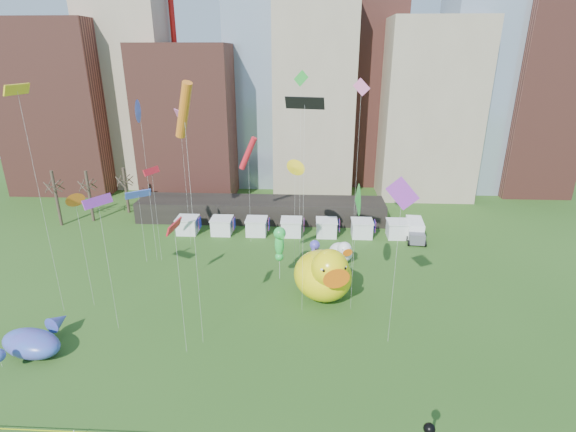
# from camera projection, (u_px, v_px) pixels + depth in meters

# --- Properties ---
(skyline) EXTENTS (101.00, 23.00, 68.00)m
(skyline) POSITION_uv_depth(u_px,v_px,m) (305.00, 71.00, 77.97)
(skyline) COLOR brown
(skyline) RESTS_ON ground
(pavilion) EXTENTS (38.00, 6.00, 3.20)m
(pavilion) POSITION_uv_depth(u_px,v_px,m) (261.00, 210.00, 67.46)
(pavilion) COLOR black
(pavilion) RESTS_ON ground
(vendor_tents) EXTENTS (33.24, 2.80, 2.40)m
(vendor_tents) POSITION_uv_depth(u_px,v_px,m) (291.00, 228.00, 61.79)
(vendor_tents) COLOR white
(vendor_tents) RESTS_ON ground
(bare_trees) EXTENTS (8.44, 6.44, 8.50)m
(bare_trees) POSITION_uv_depth(u_px,v_px,m) (90.00, 195.00, 66.47)
(bare_trees) COLOR #382B21
(bare_trees) RESTS_ON ground
(big_duck) EXTENTS (7.74, 9.02, 6.39)m
(big_duck) POSITION_uv_depth(u_px,v_px,m) (324.00, 274.00, 45.09)
(big_duck) COLOR yellow
(big_duck) RESTS_ON ground
(small_duck) EXTENTS (3.80, 4.28, 3.00)m
(small_duck) POSITION_uv_depth(u_px,v_px,m) (341.00, 252.00, 53.69)
(small_duck) COLOR white
(small_duck) RESTS_ON ground
(seahorse_green) EXTENTS (1.78, 1.99, 6.48)m
(seahorse_green) POSITION_uv_depth(u_px,v_px,m) (279.00, 241.00, 48.30)
(seahorse_green) COLOR silver
(seahorse_green) RESTS_ON ground
(seahorse_purple) EXTENTS (1.34, 1.57, 5.05)m
(seahorse_purple) POSITION_uv_depth(u_px,v_px,m) (315.00, 252.00, 48.44)
(seahorse_purple) COLOR silver
(seahorse_purple) RESTS_ON ground
(whale_inflatable) EXTENTS (6.37, 7.32, 2.53)m
(whale_inflatable) POSITION_uv_depth(u_px,v_px,m) (33.00, 341.00, 37.34)
(whale_inflatable) COLOR #543DA7
(whale_inflatable) RESTS_ON ground
(box_truck) EXTENTS (2.77, 5.99, 2.47)m
(box_truck) POSITION_uv_depth(u_px,v_px,m) (415.00, 230.00, 60.66)
(box_truck) COLOR white
(box_truck) RESTS_ON ground
(kite_0) EXTENTS (2.71, 1.44, 14.65)m
(kite_0) POSITION_uv_depth(u_px,v_px,m) (248.00, 153.00, 55.46)
(kite_0) COLOR silver
(kite_0) RESTS_ON ground
(kite_1) EXTENTS (1.80, 0.40, 22.11)m
(kite_1) POSITION_uv_depth(u_px,v_px,m) (361.00, 98.00, 45.02)
(kite_1) COLOR silver
(kite_1) RESTS_ON ground
(kite_3) EXTENTS (1.61, 0.75, 22.81)m
(kite_3) POSITION_uv_depth(u_px,v_px,m) (301.00, 90.00, 46.90)
(kite_3) COLOR silver
(kite_3) RESTS_ON ground
(kite_4) EXTENTS (0.67, 2.93, 22.08)m
(kite_4) POSITION_uv_depth(u_px,v_px,m) (17.00, 92.00, 36.31)
(kite_4) COLOR silver
(kite_4) RESTS_ON ground
(kite_5) EXTENTS (0.83, 2.54, 19.69)m
(kite_5) POSITION_uv_depth(u_px,v_px,m) (140.00, 111.00, 48.14)
(kite_5) COLOR silver
(kite_5) RESTS_ON ground
(kite_6) EXTENTS (0.87, 1.10, 12.15)m
(kite_6) POSITION_uv_depth(u_px,v_px,m) (75.00, 200.00, 40.77)
(kite_6) COLOR silver
(kite_6) RESTS_ON ground
(kite_7) EXTENTS (1.68, 2.50, 13.13)m
(kite_7) POSITION_uv_depth(u_px,v_px,m) (98.00, 202.00, 36.65)
(kite_7) COLOR silver
(kite_7) RESTS_ON ground
(kite_8) EXTENTS (1.27, 2.41, 11.98)m
(kite_8) POSITION_uv_depth(u_px,v_px,m) (152.00, 172.00, 50.44)
(kite_8) COLOR silver
(kite_8) RESTS_ON ground
(kite_9) EXTENTS (2.20, 3.17, 17.99)m
(kite_9) POSITION_uv_depth(u_px,v_px,m) (180.00, 115.00, 52.92)
(kite_9) COLOR silver
(kite_9) RESTS_ON ground
(kite_10) EXTENTS (3.43, 1.31, 21.03)m
(kite_10) POSITION_uv_depth(u_px,v_px,m) (305.00, 104.00, 36.80)
(kite_10) COLOR silver
(kite_10) RESTS_ON ground
(kite_11) EXTENTS (0.44, 2.89, 13.19)m
(kite_11) POSITION_uv_depth(u_px,v_px,m) (357.00, 200.00, 40.12)
(kite_11) COLOR silver
(kite_11) RESTS_ON ground
(kite_12) EXTENTS (1.55, 1.32, 13.29)m
(kite_12) POSITION_uv_depth(u_px,v_px,m) (295.00, 168.00, 48.75)
(kite_12) COLOR silver
(kite_12) RESTS_ON ground
(kite_13) EXTENTS (2.64, 2.15, 9.37)m
(kite_13) POSITION_uv_depth(u_px,v_px,m) (138.00, 194.00, 50.96)
(kite_13) COLOR silver
(kite_13) RESTS_ON ground
(kite_14) EXTENTS (2.25, 2.39, 22.70)m
(kite_14) POSITION_uv_depth(u_px,v_px,m) (184.00, 111.00, 31.85)
(kite_14) COLOR silver
(kite_14) RESTS_ON ground
(kite_15) EXTENTS (2.54, 1.18, 15.45)m
(kite_15) POSITION_uv_depth(u_px,v_px,m) (402.00, 196.00, 34.33)
(kite_15) COLOR silver
(kite_15) RESTS_ON ground
(kite_16) EXTENTS (0.64, 2.46, 12.23)m
(kite_16) POSITION_uv_depth(u_px,v_px,m) (174.00, 227.00, 33.72)
(kite_16) COLOR silver
(kite_16) RESTS_ON ground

